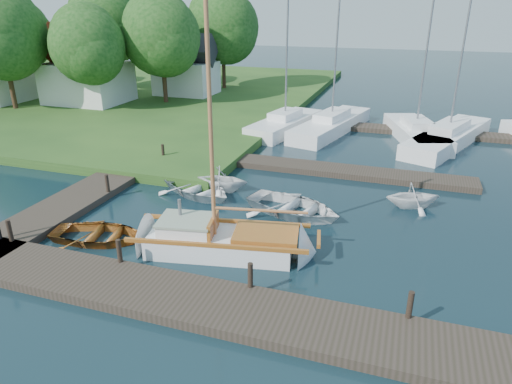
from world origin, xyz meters
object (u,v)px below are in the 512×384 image
(house_a, at_px, (87,72))
(tender_b, at_px, (222,178))
(mooring_post_1, at_px, (119,251))
(tree_1, at_px, (1,33))
(tree_5, at_px, (22,35))
(mooring_post_2, at_px, (250,275))
(marina_boat_1, at_px, (332,124))
(tender_a, at_px, (198,187))
(tender_c, at_px, (294,205))
(mooring_post_0, at_px, (10,231))
(marina_boat_3, at_px, (449,136))
(house_c, at_px, (186,70))
(dinghy, at_px, (99,232))
(marina_boat_0, at_px, (285,123))
(tree_2, at_px, (88,45))
(tree_7, at_px, (223,26))
(sailboat, at_px, (225,243))
(mooring_post_5, at_px, (163,152))
(marina_boat_2, at_px, (416,132))
(tree_3, at_px, (161,35))
(mooring_post_4, at_px, (107,183))
(mooring_post_3, at_px, (410,305))
(tree_4, at_px, (106,24))

(house_a, bearing_deg, tender_b, -37.73)
(mooring_post_1, xyz_separation_m, tree_1, (-21.00, 17.05, 5.39))
(tree_5, bearing_deg, mooring_post_2, -38.49)
(mooring_post_2, height_order, marina_boat_1, marina_boat_1)
(tender_a, xyz_separation_m, marina_boat_1, (3.85, 13.06, 0.17))
(tender_b, relative_size, tree_5, 0.30)
(tender_c, relative_size, tree_5, 0.51)
(mooring_post_0, distance_m, mooring_post_2, 9.00)
(marina_boat_3, xyz_separation_m, house_c, (-21.90, 8.08, 2.01))
(dinghy, relative_size, tender_b, 1.48)
(tender_b, height_order, marina_boat_1, marina_boat_1)
(marina_boat_1, bearing_deg, marina_boat_0, 119.48)
(marina_boat_1, xyz_separation_m, house_a, (-20.51, 1.31, 2.40))
(tree_2, bearing_deg, tree_7, 63.43)
(mooring_post_2, xyz_separation_m, tender_a, (-4.85, 6.62, -0.31))
(house_c, bearing_deg, house_a, -135.00)
(house_a, relative_size, tree_7, 0.67)
(tree_2, bearing_deg, house_c, 63.30)
(mooring_post_0, bearing_deg, marina_boat_1, 67.87)
(marina_boat_3, relative_size, tree_1, 1.33)
(tender_a, relative_size, marina_boat_1, 0.36)
(sailboat, bearing_deg, marina_boat_3, 53.49)
(sailboat, relative_size, marina_boat_1, 0.94)
(mooring_post_5, bearing_deg, tender_b, -29.46)
(marina_boat_2, bearing_deg, dinghy, 130.69)
(mooring_post_1, xyz_separation_m, tender_b, (0.50, 7.46, -0.06))
(mooring_post_0, relative_size, tree_3, 0.09)
(mooring_post_5, bearing_deg, tree_7, 103.36)
(tender_a, relative_size, house_a, 0.59)
(tender_c, bearing_deg, tree_3, 58.31)
(dinghy, xyz_separation_m, tree_1, (-19.10, 15.59, 5.72))
(tree_5, bearing_deg, tender_a, -34.66)
(marina_boat_1, xyz_separation_m, house_c, (-14.51, 7.31, 2.02))
(mooring_post_0, xyz_separation_m, mooring_post_4, (0.50, 5.00, 0.00))
(marina_boat_2, height_order, tree_7, marina_boat_2)
(tender_c, bearing_deg, marina_boat_2, -2.83)
(sailboat, height_order, tree_2, sailboat)
(tree_5, distance_m, tree_7, 18.99)
(tender_a, height_order, tree_7, tree_7)
(mooring_post_1, distance_m, tree_7, 32.79)
(marina_boat_3, bearing_deg, mooring_post_3, -163.90)
(mooring_post_1, relative_size, house_a, 0.13)
(tree_7, bearing_deg, mooring_post_0, -81.76)
(mooring_post_2, height_order, tree_3, tree_3)
(mooring_post_3, distance_m, tender_c, 7.60)
(mooring_post_4, xyz_separation_m, tender_c, (8.31, 0.98, -0.27))
(tree_2, relative_size, tree_4, 0.81)
(dinghy, height_order, tender_b, tender_b)
(house_c, bearing_deg, mooring_post_5, -67.62)
(sailboat, bearing_deg, marina_boat_1, 77.01)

